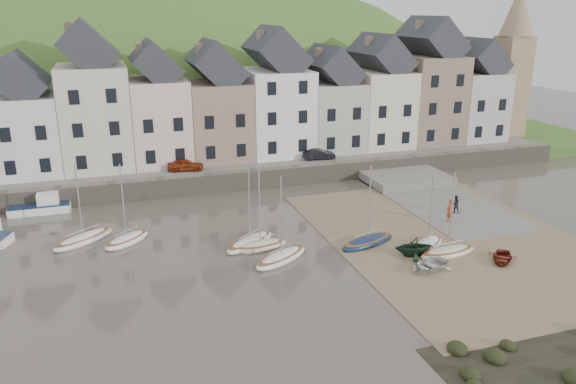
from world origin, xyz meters
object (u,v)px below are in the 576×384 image
object	(u,v)px
person_red	(450,210)
car_right	(319,154)
rowboat_white	(429,265)
rowboat_red	(502,258)
sailboat_0	(84,239)
car_left	(185,165)
rowboat_green	(414,246)
person_dark	(455,204)

from	to	relation	value
person_red	car_right	size ratio (longest dim) A/B	0.56
rowboat_white	rowboat_red	xyz separation A→B (m)	(5.46, -0.48, -0.04)
sailboat_0	car_left	world-z (taller)	sailboat_0
rowboat_green	person_red	distance (m)	7.80
rowboat_red	car_left	xyz separation A→B (m)	(-18.04, 24.14, 1.84)
rowboat_red	person_dark	size ratio (longest dim) A/B	1.76
rowboat_white	car_right	distance (m)	23.77
rowboat_white	rowboat_red	distance (m)	5.48
rowboat_red	car_right	size ratio (longest dim) A/B	0.79
sailboat_0	person_dark	xyz separation A→B (m)	(29.88, -3.40, 0.62)
sailboat_0	rowboat_green	size ratio (longest dim) A/B	2.35
rowboat_green	rowboat_red	bearing A→B (deg)	70.64
sailboat_0	rowboat_white	world-z (taller)	sailboat_0
person_dark	car_left	size ratio (longest dim) A/B	0.45
sailboat_0	car_right	world-z (taller)	sailboat_0
person_red	rowboat_white	bearing A→B (deg)	28.23
rowboat_white	person_dark	bearing A→B (deg)	120.37
car_right	person_red	bearing A→B (deg)	-156.64
rowboat_red	person_red	bearing A→B (deg)	125.60
person_dark	car_right	distance (m)	16.35
rowboat_green	car_right	size ratio (longest dim) A/B	0.79
rowboat_green	rowboat_white	bearing A→B (deg)	3.85
sailboat_0	rowboat_green	bearing A→B (deg)	-24.15
person_red	car_right	bearing A→B (deg)	-93.65
car_left	person_dark	bearing A→B (deg)	-115.20
rowboat_white	car_left	distance (m)	26.86
rowboat_white	sailboat_0	bearing A→B (deg)	-136.55
person_dark	car_right	xyz separation A→B (m)	(-6.65, 14.88, 1.27)
rowboat_green	car_left	bearing A→B (deg)	-140.99
person_dark	car_left	world-z (taller)	car_left
rowboat_white	car_right	size ratio (longest dim) A/B	0.91
person_red	person_dark	world-z (taller)	person_red
rowboat_white	rowboat_green	size ratio (longest dim) A/B	1.14
person_dark	rowboat_green	bearing A→B (deg)	54.88
rowboat_green	car_left	world-z (taller)	car_left
person_dark	sailboat_0	bearing A→B (deg)	8.47
car_left	rowboat_green	bearing A→B (deg)	-138.47
rowboat_white	car_left	xyz separation A→B (m)	(-12.58, 23.66, 1.81)
person_red	person_dark	distance (m)	2.37
rowboat_red	person_dark	world-z (taller)	person_dark
person_red	rowboat_red	bearing A→B (deg)	63.49
rowboat_white	car_right	xyz separation A→B (m)	(1.30, 23.66, 1.78)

